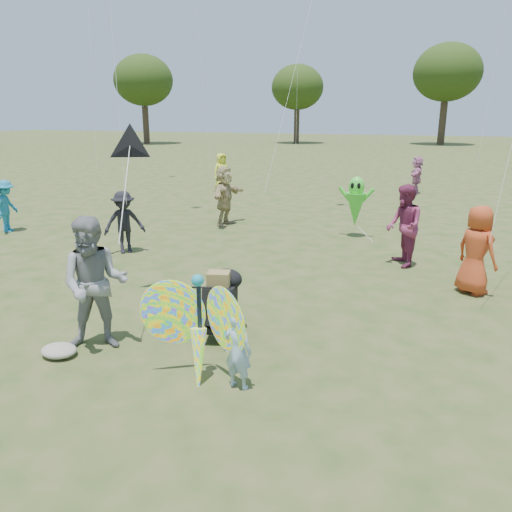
# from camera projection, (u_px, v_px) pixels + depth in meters

# --- Properties ---
(ground) EXTENTS (160.00, 160.00, 0.00)m
(ground) POSITION_uv_depth(u_px,v_px,m) (233.00, 355.00, 7.35)
(ground) COLOR #51592B
(ground) RESTS_ON ground
(child_girl) EXTENTS (0.41, 0.29, 1.04)m
(child_girl) POSITION_uv_depth(u_px,v_px,m) (238.00, 351.00, 6.36)
(child_girl) COLOR #93B5D0
(child_girl) RESTS_ON ground
(adult_man) EXTENTS (1.23, 1.13, 2.03)m
(adult_man) POSITION_uv_depth(u_px,v_px,m) (95.00, 284.00, 7.33)
(adult_man) COLOR gray
(adult_man) RESTS_ON ground
(grey_bag) EXTENTS (0.54, 0.44, 0.17)m
(grey_bag) POSITION_uv_depth(u_px,v_px,m) (59.00, 351.00, 7.31)
(grey_bag) COLOR gray
(grey_bag) RESTS_ON ground
(crowd_a) EXTENTS (1.01, 0.99, 1.75)m
(crowd_a) POSITION_uv_depth(u_px,v_px,m) (476.00, 250.00, 9.68)
(crowd_a) COLOR #B23E1C
(crowd_a) RESTS_ON ground
(crowd_b) EXTENTS (1.15, 1.12, 1.58)m
(crowd_b) POSITION_uv_depth(u_px,v_px,m) (124.00, 222.00, 12.54)
(crowd_b) COLOR black
(crowd_b) RESTS_ON ground
(crowd_d) EXTENTS (0.66, 1.77, 1.87)m
(crowd_d) POSITION_uv_depth(u_px,v_px,m) (225.00, 196.00, 15.69)
(crowd_d) COLOR tan
(crowd_d) RESTS_ON ground
(crowd_e) EXTENTS (1.01, 1.12, 1.90)m
(crowd_e) POSITION_uv_depth(u_px,v_px,m) (404.00, 226.00, 11.42)
(crowd_e) COLOR #802A4F
(crowd_e) RESTS_ON ground
(crowd_g) EXTENTS (0.90, 0.98, 1.69)m
(crowd_g) POSITION_uv_depth(u_px,v_px,m) (221.00, 172.00, 22.91)
(crowd_g) COLOR yellow
(crowd_g) RESTS_ON ground
(crowd_i) EXTENTS (0.86, 1.13, 1.55)m
(crowd_i) POSITION_uv_depth(u_px,v_px,m) (6.00, 206.00, 14.81)
(crowd_i) COLOR teal
(crowd_i) RESTS_ON ground
(crowd_j) EXTENTS (0.56, 1.53, 1.63)m
(crowd_j) POSITION_uv_depth(u_px,v_px,m) (417.00, 175.00, 21.92)
(crowd_j) COLOR #BC6B9A
(crowd_j) RESTS_ON ground
(jogging_stroller) EXTENTS (0.68, 1.12, 1.09)m
(jogging_stroller) POSITION_uv_depth(u_px,v_px,m) (222.00, 299.00, 7.87)
(jogging_stroller) COLOR black
(jogging_stroller) RESTS_ON ground
(butterfly_kite) EXTENTS (1.74, 0.75, 1.66)m
(butterfly_kite) POSITION_uv_depth(u_px,v_px,m) (199.00, 330.00, 6.50)
(butterfly_kite) COLOR red
(butterfly_kite) RESTS_ON ground
(delta_kite_rig) EXTENTS (1.59, 2.42, 1.65)m
(delta_kite_rig) POSITION_uv_depth(u_px,v_px,m) (130.00, 146.00, 9.02)
(delta_kite_rig) COLOR black
(delta_kite_rig) RESTS_ON ground
(alien_kite) EXTENTS (1.12, 0.69, 1.74)m
(alien_kite) POSITION_uv_depth(u_px,v_px,m) (356.00, 204.00, 14.10)
(alien_kite) COLOR #3FD231
(alien_kite) RESTS_ON ground
(tree_line) EXTENTS (91.78, 33.60, 10.79)m
(tree_line) POSITION_uv_depth(u_px,v_px,m) (466.00, 73.00, 44.73)
(tree_line) COLOR #3A2D21
(tree_line) RESTS_ON ground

